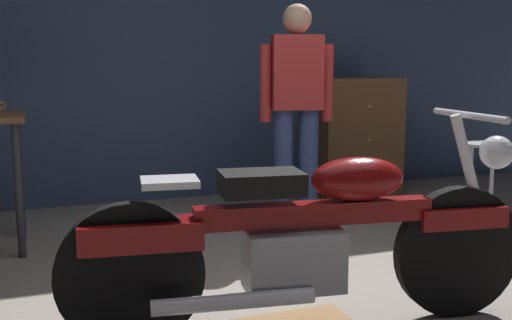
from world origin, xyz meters
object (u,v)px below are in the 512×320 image
Objects in this scene: motorcycle at (308,235)px; person_standing at (296,104)px; shop_stool at (482,161)px; wooden_dresser at (355,137)px.

person_standing is at bearing 75.36° from motorcycle.
person_standing is 2.61× the size of shop_stool.
motorcycle reaches higher than shop_stool.
motorcycle is 1.98× the size of wooden_dresser.
shop_stool is (1.25, -0.62, -0.43)m from person_standing.
shop_stool is 1.39m from wooden_dresser.
wooden_dresser is (0.95, 0.73, -0.38)m from person_standing.
person_standing is at bearing 153.59° from shop_stool.
person_standing reaches higher than shop_stool.
motorcycle is 2.36m from shop_stool.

